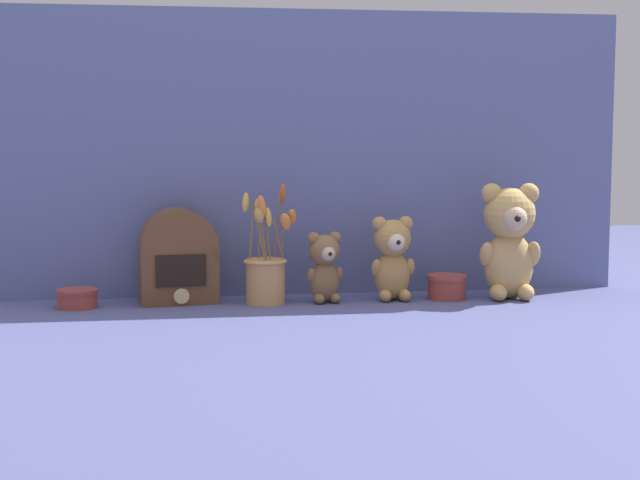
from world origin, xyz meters
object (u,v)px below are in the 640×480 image
(decorative_tin_tall, at_px, (77,298))
(flower_vase, at_px, (266,271))
(teddy_bear_medium, at_px, (393,257))
(vintage_radio, at_px, (178,259))
(teddy_bear_large, at_px, (510,239))
(teddy_bear_small, at_px, (325,266))
(decorative_tin_short, at_px, (447,287))

(decorative_tin_tall, bearing_deg, flower_vase, -0.84)
(teddy_bear_medium, height_order, vintage_radio, vintage_radio)
(teddy_bear_large, distance_m, teddy_bear_medium, 0.32)
(vintage_radio, bearing_deg, teddy_bear_medium, -3.63)
(vintage_radio, relative_size, decorative_tin_tall, 2.35)
(teddy_bear_small, distance_m, flower_vase, 0.15)
(teddy_bear_large, bearing_deg, flower_vase, 178.42)
(teddy_bear_medium, bearing_deg, teddy_bear_large, -4.28)
(teddy_bear_large, height_order, vintage_radio, teddy_bear_large)
(decorative_tin_short, bearing_deg, decorative_tin_tall, 179.78)
(teddy_bear_medium, relative_size, vintage_radio, 0.90)
(flower_vase, distance_m, decorative_tin_short, 0.49)
(decorative_tin_short, bearing_deg, vintage_radio, 176.96)
(vintage_radio, bearing_deg, teddy_bear_large, -3.86)
(vintage_radio, xyz_separation_m, decorative_tin_short, (0.71, -0.04, -0.08))
(teddy_bear_large, xyz_separation_m, vintage_radio, (-0.88, 0.06, -0.05))
(teddy_bear_large, height_order, teddy_bear_small, teddy_bear_large)
(vintage_radio, height_order, decorative_tin_tall, vintage_radio)
(vintage_radio, distance_m, decorative_tin_short, 0.72)
(teddy_bear_medium, distance_m, vintage_radio, 0.56)
(flower_vase, bearing_deg, vintage_radio, 169.64)
(teddy_bear_large, height_order, decorative_tin_tall, teddy_bear_large)
(teddy_bear_large, bearing_deg, teddy_bear_small, 178.24)
(teddy_bear_large, height_order, decorative_tin_short, teddy_bear_large)
(teddy_bear_large, distance_m, decorative_tin_tall, 1.14)
(teddy_bear_large, distance_m, decorative_tin_short, 0.21)
(teddy_bear_small, distance_m, vintage_radio, 0.38)
(teddy_bear_medium, xyz_separation_m, flower_vase, (-0.34, -0.01, -0.03))
(teddy_bear_large, relative_size, vintage_radio, 1.25)
(teddy_bear_large, bearing_deg, decorative_tin_tall, 178.73)
(flower_vase, distance_m, vintage_radio, 0.23)
(decorative_tin_tall, bearing_deg, vintage_radio, 7.61)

